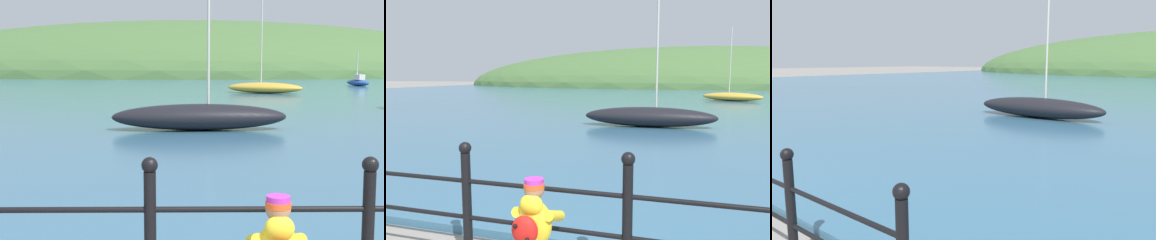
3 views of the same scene
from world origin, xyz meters
The scene contains 6 objects.
water centered at (0.00, 32.00, 0.05)m, with size 80.00×60.00×0.10m, color #386684.
far_hillside centered at (0.00, 68.17, 0.00)m, with size 82.64×45.45×13.65m.
iron_railing centered at (0.28, 1.50, 0.64)m, with size 8.10×0.12×1.21m.
boat_green_fishing centered at (4.01, 26.49, 0.41)m, with size 4.31×2.80×5.09m.
boat_white_sailboat centered at (0.10, 11.36, 0.46)m, with size 4.54×1.26×5.63m.
boat_mid_harbor centered at (11.65, 34.48, 0.37)m, with size 1.43×2.53×2.33m.
Camera 1 is at (-0.26, -2.28, 1.90)m, focal length 50.00 mm.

